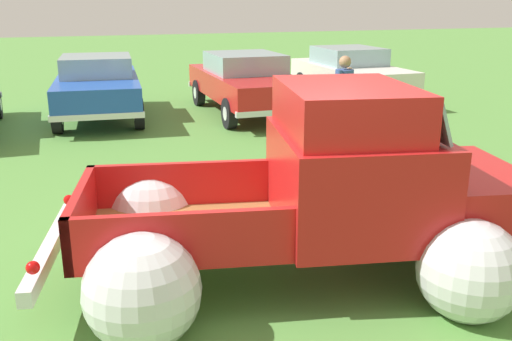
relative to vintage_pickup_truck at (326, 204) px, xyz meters
The scene contains 6 objects.
ground_plane 0.85m from the vintage_pickup_truck, 168.78° to the left, with size 80.00×80.00×0.00m, color #548C3D.
vintage_pickup_truck is the anchor object (origin of this frame).
show_car_1 8.86m from the vintage_pickup_truck, 100.18° to the left, with size 2.18×4.29×1.43m.
show_car_2 8.41m from the vintage_pickup_truck, 77.24° to the left, with size 1.96×4.59×1.43m.
show_car_3 10.23m from the vintage_pickup_truck, 60.58° to the left, with size 1.89×4.21×1.43m.
spectator_0 5.30m from the vintage_pickup_truck, 60.76° to the left, with size 0.48×0.48×1.69m.
Camera 1 is at (-1.95, -4.73, 2.68)m, focal length 39.43 mm.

